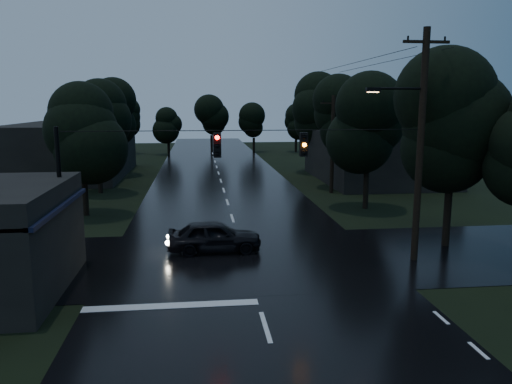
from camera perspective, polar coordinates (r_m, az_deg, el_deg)
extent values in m
cube|color=black|center=(40.07, -3.71, 0.18)|extent=(12.00, 120.00, 0.02)
cube|color=black|center=(22.59, -1.31, -7.66)|extent=(60.00, 9.00, 0.02)
cube|color=black|center=(19.45, -21.48, -1.55)|extent=(0.30, 7.00, 0.15)
cylinder|color=black|center=(17.15, -24.30, -9.14)|extent=(0.10, 0.10, 3.00)
cylinder|color=black|center=(22.70, -19.79, -4.25)|extent=(0.10, 0.10, 3.00)
cube|color=#F4CC61|center=(18.20, -22.67, -4.65)|extent=(0.06, 1.60, 0.50)
cube|color=#F4CC61|center=(20.74, -20.65, -2.78)|extent=(0.06, 1.20, 0.50)
cube|color=black|center=(46.51, 13.53, 4.03)|extent=(10.00, 14.00, 4.40)
cube|color=black|center=(51.05, -20.29, 4.54)|extent=(10.00, 16.00, 5.00)
cylinder|color=black|center=(22.59, 18.26, 4.80)|extent=(0.30, 0.30, 10.00)
cube|color=black|center=(22.66, 18.89, 15.94)|extent=(2.00, 0.12, 0.12)
cylinder|color=black|center=(22.08, 15.98, 11.30)|extent=(2.20, 0.10, 0.10)
cube|color=black|center=(21.69, 13.23, 11.32)|extent=(0.60, 0.25, 0.18)
cube|color=#FFB266|center=(21.69, 13.22, 11.05)|extent=(0.45, 0.18, 0.03)
cylinder|color=black|center=(38.94, 8.73, 5.36)|extent=(0.30, 0.30, 7.50)
cube|color=black|center=(38.81, 8.86, 10.00)|extent=(2.00, 0.12, 0.12)
cylinder|color=black|center=(21.51, -21.39, -1.02)|extent=(0.18, 0.18, 6.00)
cylinder|color=black|center=(20.55, -1.11, 7.06)|extent=(15.00, 0.03, 0.03)
cube|color=black|center=(20.51, -4.46, 5.34)|extent=(0.32, 0.25, 1.00)
sphere|color=#FF0C07|center=(20.36, -4.44, 5.31)|extent=(0.18, 0.18, 0.18)
cube|color=black|center=(20.96, 5.47, 5.43)|extent=(0.32, 0.25, 1.00)
sphere|color=orange|center=(20.81, 5.55, 5.39)|extent=(0.18, 0.18, 0.18)
cylinder|color=black|center=(26.01, 20.99, -2.77)|extent=(0.36, 0.36, 2.80)
sphere|color=black|center=(25.51, 21.47, 4.70)|extent=(4.48, 4.48, 4.48)
sphere|color=black|center=(25.44, 21.65, 7.39)|extent=(4.48, 4.48, 4.48)
sphere|color=black|center=(25.42, 21.83, 10.09)|extent=(4.48, 4.48, 4.48)
cylinder|color=black|center=(32.69, -18.93, -0.43)|extent=(0.36, 0.36, 2.45)
sphere|color=black|center=(32.31, -19.23, 4.76)|extent=(3.92, 3.92, 3.92)
sphere|color=black|center=(32.24, -19.34, 6.62)|extent=(3.92, 3.92, 3.92)
sphere|color=black|center=(32.20, -19.45, 8.48)|extent=(3.92, 3.92, 3.92)
cylinder|color=black|center=(40.54, -17.41, 1.73)|extent=(0.36, 0.36, 2.62)
sphere|color=black|center=(40.22, -17.65, 6.22)|extent=(4.20, 4.20, 4.20)
sphere|color=black|center=(40.17, -17.74, 7.82)|extent=(4.20, 4.20, 4.20)
sphere|color=black|center=(40.15, -17.83, 9.42)|extent=(4.20, 4.20, 4.20)
cylinder|color=black|center=(50.40, -16.01, 3.45)|extent=(0.36, 0.36, 2.80)
sphere|color=black|center=(50.15, -16.20, 7.31)|extent=(4.48, 4.48, 4.48)
sphere|color=black|center=(50.11, -16.27, 8.68)|extent=(4.48, 4.48, 4.48)
sphere|color=black|center=(50.10, -16.34, 10.05)|extent=(4.48, 4.48, 4.48)
cylinder|color=black|center=(33.75, 12.45, 0.35)|extent=(0.36, 0.36, 2.62)
sphere|color=black|center=(33.37, 12.65, 5.75)|extent=(4.20, 4.20, 4.20)
sphere|color=black|center=(33.31, 12.73, 7.68)|extent=(4.20, 4.20, 4.20)
sphere|color=black|center=(33.29, 12.80, 9.61)|extent=(4.20, 4.20, 4.20)
cylinder|color=black|center=(41.45, 9.65, 2.35)|extent=(0.36, 0.36, 2.80)
sphere|color=black|center=(41.14, 9.79, 7.04)|extent=(4.48, 4.48, 4.48)
sphere|color=black|center=(41.10, 9.84, 8.71)|extent=(4.48, 4.48, 4.48)
sphere|color=black|center=(41.09, 9.89, 10.38)|extent=(4.48, 4.48, 4.48)
cylinder|color=black|center=(51.19, 7.18, 3.96)|extent=(0.36, 0.36, 2.97)
sphere|color=black|center=(50.93, 7.27, 8.00)|extent=(4.76, 4.76, 4.76)
sphere|color=black|center=(50.90, 7.31, 9.44)|extent=(4.76, 4.76, 4.76)
sphere|color=black|center=(50.91, 7.34, 10.87)|extent=(4.76, 4.76, 4.76)
imported|color=black|center=(23.57, -4.76, -5.05)|extent=(4.39, 1.79, 1.49)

